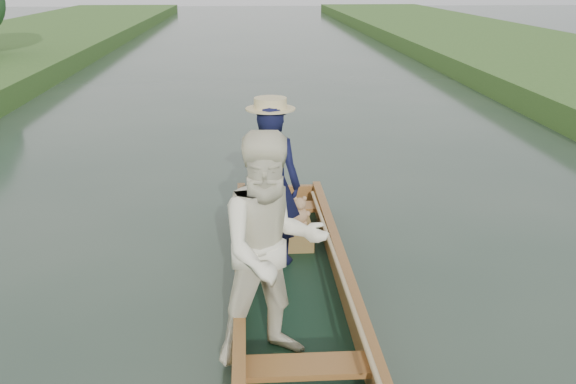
{
  "coord_description": "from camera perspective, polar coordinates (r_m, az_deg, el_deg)",
  "views": [
    {
      "loc": [
        -0.41,
        -5.75,
        3.13
      ],
      "look_at": [
        0.0,
        0.6,
        0.95
      ],
      "focal_mm": 40.0,
      "sensor_mm": 36.0,
      "label": 1
    }
  ],
  "objects": [
    {
      "name": "ground",
      "position": [
        6.57,
        0.34,
        -9.58
      ],
      "size": [
        120.0,
        120.0,
        0.0
      ],
      "primitive_type": "plane",
      "color": "#283D30",
      "rests_on": "ground"
    },
    {
      "name": "punt",
      "position": [
        6.0,
        -0.85,
        -4.67
      ],
      "size": [
        1.35,
        5.0,
        2.02
      ],
      "color": "black",
      "rests_on": "ground"
    }
  ]
}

